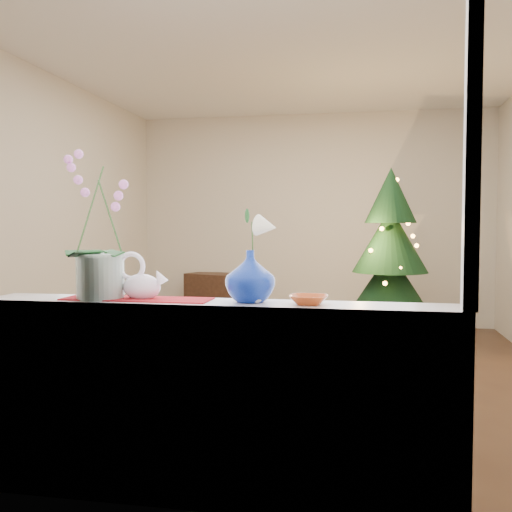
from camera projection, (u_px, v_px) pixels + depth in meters
The scene contains 17 objects.
ground at pixel (286, 371), 4.97m from camera, with size 5.00×5.00×0.00m, color #331F15.
wall_back at pixel (312, 219), 7.35m from camera, with size 4.50×0.10×2.70m, color beige.
wall_front at pixel (208, 206), 2.44m from camera, with size 4.50×0.10×2.70m, color beige.
wall_left at pixel (47, 217), 5.31m from camera, with size 0.10×5.00×2.70m, color beige.
ceiling at pixel (286, 56), 4.82m from camera, with size 5.00×5.00×0.00m, color white.
window_apron at pixel (211, 411), 2.53m from camera, with size 2.20×0.08×0.88m, color white.
windowsill at pixel (216, 306), 2.59m from camera, with size 2.20×0.26×0.04m, color white.
window_frame at pixel (209, 125), 2.45m from camera, with size 2.22×0.06×1.60m, color white, non-canonical shape.
runner at pixel (137, 299), 2.66m from camera, with size 0.70×0.20×0.01m, color maroon.
orchid_pot at pixel (99, 224), 2.67m from camera, with size 0.24×0.24×0.70m, color silver, non-canonical shape.
swan at pixel (142, 277), 2.67m from camera, with size 0.25×0.11×0.21m, color white, non-canonical shape.
blue_vase at pixel (250, 272), 2.57m from camera, with size 0.26×0.26×0.27m, color navy.
lily at pixel (250, 220), 2.56m from camera, with size 0.15×0.09×0.20m, color white, non-canonical shape.
paperweight at pixel (256, 296), 2.53m from camera, with size 0.07×0.07×0.07m, color silver.
amber_dish at pixel (309, 300), 2.49m from camera, with size 0.14×0.14×0.04m, color #B0471C.
xmas_tree at pixel (390, 258), 5.90m from camera, with size 1.02×1.02×1.87m, color #123315, non-canonical shape.
side_table at pixel (220, 299), 7.37m from camera, with size 0.86×0.43×0.65m, color black.
Camera 1 is at (0.66, -4.87, 1.26)m, focal length 40.00 mm.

